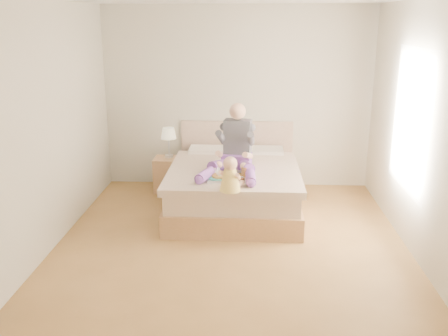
{
  "coord_description": "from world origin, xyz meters",
  "views": [
    {
      "loc": [
        0.2,
        -5.36,
        2.48
      ],
      "look_at": [
        -0.11,
        0.54,
        0.72
      ],
      "focal_mm": 40.0,
      "sensor_mm": 36.0,
      "label": 1
    }
  ],
  "objects_px": {
    "bed": "(234,185)",
    "nightstand": "(169,174)",
    "adult": "(235,150)",
    "tray": "(228,176)",
    "baby": "(231,177)"
  },
  "relations": [
    {
      "from": "baby",
      "to": "nightstand",
      "type": "bearing_deg",
      "value": 146.51
    },
    {
      "from": "adult",
      "to": "nightstand",
      "type": "bearing_deg",
      "value": 148.07
    },
    {
      "from": "adult",
      "to": "tray",
      "type": "xyz_separation_m",
      "value": [
        -0.07,
        -0.41,
        -0.22
      ]
    },
    {
      "from": "bed",
      "to": "tray",
      "type": "bearing_deg",
      "value": -95.34
    },
    {
      "from": "nightstand",
      "to": "bed",
      "type": "bearing_deg",
      "value": -30.95
    },
    {
      "from": "nightstand",
      "to": "tray",
      "type": "distance_m",
      "value": 1.62
    },
    {
      "from": "tray",
      "to": "nightstand",
      "type": "bearing_deg",
      "value": 124.13
    },
    {
      "from": "adult",
      "to": "baby",
      "type": "distance_m",
      "value": 0.84
    },
    {
      "from": "nightstand",
      "to": "tray",
      "type": "relative_size",
      "value": 1.01
    },
    {
      "from": "bed",
      "to": "baby",
      "type": "height_order",
      "value": "baby"
    },
    {
      "from": "bed",
      "to": "nightstand",
      "type": "relative_size",
      "value": 4.25
    },
    {
      "from": "adult",
      "to": "tray",
      "type": "distance_m",
      "value": 0.47
    },
    {
      "from": "adult",
      "to": "tray",
      "type": "height_order",
      "value": "adult"
    },
    {
      "from": "bed",
      "to": "adult",
      "type": "distance_m",
      "value": 0.6
    },
    {
      "from": "nightstand",
      "to": "tray",
      "type": "bearing_deg",
      "value": -52.78
    }
  ]
}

